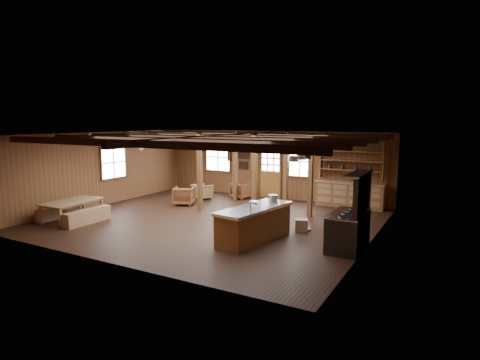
# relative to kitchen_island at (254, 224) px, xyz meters

# --- Properties ---
(room) EXTENTS (10.04, 9.04, 2.84)m
(room) POSITION_rel_kitchen_island_xyz_m (-2.21, 1.35, 0.92)
(room) COLOR black
(room) RESTS_ON ground
(ceiling_joists) EXTENTS (9.80, 8.82, 0.18)m
(ceiling_joists) POSITION_rel_kitchen_island_xyz_m (-2.21, 1.53, 2.20)
(ceiling_joists) COLOR black
(ceiling_joists) RESTS_ON ceiling
(timber_posts) EXTENTS (3.95, 2.35, 2.80)m
(timber_posts) POSITION_rel_kitchen_island_xyz_m (-1.69, 3.43, 0.92)
(timber_posts) COLOR #4A2D15
(timber_posts) RESTS_ON floor
(back_door) EXTENTS (1.02, 0.08, 2.15)m
(back_door) POSITION_rel_kitchen_island_xyz_m (-2.21, 5.80, 0.40)
(back_door) COLOR brown
(back_door) RESTS_ON floor
(window_back_left) EXTENTS (1.32, 0.06, 1.32)m
(window_back_left) POSITION_rel_kitchen_island_xyz_m (-4.81, 5.81, 1.12)
(window_back_left) COLOR white
(window_back_left) RESTS_ON wall_back
(window_back_right) EXTENTS (1.02, 0.06, 1.32)m
(window_back_right) POSITION_rel_kitchen_island_xyz_m (-0.91, 5.81, 1.12)
(window_back_right) COLOR white
(window_back_right) RESTS_ON wall_back
(window_left) EXTENTS (0.14, 1.24, 1.32)m
(window_left) POSITION_rel_kitchen_island_xyz_m (-7.17, 1.85, 1.12)
(window_left) COLOR white
(window_left) RESTS_ON wall_back
(notice_boards) EXTENTS (1.08, 0.03, 0.90)m
(notice_boards) POSITION_rel_kitchen_island_xyz_m (-3.70, 5.81, 1.16)
(notice_boards) COLOR silver
(notice_boards) RESTS_ON wall_back
(back_counter) EXTENTS (2.55, 0.60, 2.45)m
(back_counter) POSITION_rel_kitchen_island_xyz_m (1.19, 5.56, 0.12)
(back_counter) COLOR brown
(back_counter) RESTS_ON floor
(pendant_lamps) EXTENTS (1.86, 2.36, 0.66)m
(pendant_lamps) POSITION_rel_kitchen_island_xyz_m (-4.46, 2.35, 1.77)
(pendant_lamps) COLOR #2C2B2E
(pendant_lamps) RESTS_ON ceiling
(pot_rack) EXTENTS (0.41, 3.00, 0.43)m
(pot_rack) POSITION_rel_kitchen_island_xyz_m (0.90, 1.57, 1.80)
(pot_rack) COLOR #2C2B2E
(pot_rack) RESTS_ON ceiling
(kitchen_island) EXTENTS (1.26, 2.61, 1.20)m
(kitchen_island) POSITION_rel_kitchen_island_xyz_m (0.00, 0.00, 0.00)
(kitchen_island) COLOR brown
(kitchen_island) RESTS_ON floor
(step_stool) EXTENTS (0.49, 0.43, 0.36)m
(step_stool) POSITION_rel_kitchen_island_xyz_m (0.79, 1.50, -0.30)
(step_stool) COLOR brown
(step_stool) RESTS_ON floor
(commercial_range) EXTENTS (0.82, 1.60, 1.97)m
(commercial_range) POSITION_rel_kitchen_island_xyz_m (2.44, 0.53, 0.16)
(commercial_range) COLOR #2C2B2E
(commercial_range) RESTS_ON floor
(dining_table) EXTENTS (1.15, 1.93, 0.66)m
(dining_table) POSITION_rel_kitchen_island_xyz_m (-6.11, -0.93, -0.15)
(dining_table) COLOR olive
(dining_table) RESTS_ON floor
(bench_wall) EXTENTS (0.28, 1.52, 0.42)m
(bench_wall) POSITION_rel_kitchen_island_xyz_m (-6.86, -0.93, -0.27)
(bench_wall) COLOR brown
(bench_wall) RESTS_ON floor
(bench_aisle) EXTENTS (0.31, 1.64, 0.45)m
(bench_aisle) POSITION_rel_kitchen_island_xyz_m (-5.45, -0.93, -0.25)
(bench_aisle) COLOR brown
(bench_aisle) RESTS_ON floor
(armchair_a) EXTENTS (0.98, 0.99, 0.69)m
(armchair_a) POSITION_rel_kitchen_island_xyz_m (-4.51, 2.85, -0.13)
(armchair_a) COLOR brown
(armchair_a) RESTS_ON floor
(armchair_b) EXTENTS (0.82, 0.84, 0.66)m
(armchair_b) POSITION_rel_kitchen_island_xyz_m (-3.20, 5.04, -0.15)
(armchair_b) COLOR brown
(armchair_b) RESTS_ON floor
(armchair_c) EXTENTS (0.87, 0.88, 0.63)m
(armchair_c) POSITION_rel_kitchen_island_xyz_m (-4.52, 4.11, -0.16)
(armchair_c) COLOR olive
(armchair_c) RESTS_ON floor
(counter_pot) EXTENTS (0.29, 0.29, 0.17)m
(counter_pot) POSITION_rel_kitchen_island_xyz_m (0.09, 1.00, 0.55)
(counter_pot) COLOR silver
(counter_pot) RESTS_ON kitchen_island
(bowl) EXTENTS (0.26, 0.26, 0.06)m
(bowl) POSITION_rel_kitchen_island_xyz_m (-0.22, 0.42, 0.49)
(bowl) COLOR silver
(bowl) RESTS_ON kitchen_island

